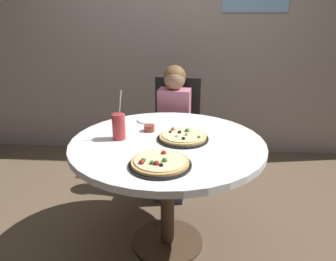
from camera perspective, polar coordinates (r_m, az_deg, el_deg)
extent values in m
plane|color=brown|center=(2.38, -0.09, -18.78)|extent=(8.00, 8.00, 0.00)
cube|color=#A8998E|center=(3.51, 2.02, 19.40)|extent=(5.20, 0.12, 2.90)
cylinder|color=white|center=(2.01, -0.10, -2.37)|extent=(1.18, 1.18, 0.04)
cylinder|color=#4C3826|center=(2.17, -0.10, -11.28)|extent=(0.09, 0.09, 0.69)
cylinder|color=#4C3826|center=(2.38, -0.09, -18.59)|extent=(0.48, 0.48, 0.02)
cube|color=black|center=(2.86, 1.09, -1.77)|extent=(0.44, 0.44, 0.04)
cube|color=black|center=(2.94, 1.70, 4.23)|extent=(0.40, 0.08, 0.52)
cylinder|color=black|center=(2.83, -2.93, -7.04)|extent=(0.04, 0.04, 0.41)
cylinder|color=black|center=(2.78, 3.97, -7.61)|extent=(0.04, 0.04, 0.41)
cylinder|color=black|center=(3.13, -1.51, -4.23)|extent=(0.04, 0.04, 0.41)
cylinder|color=black|center=(3.08, 4.71, -4.69)|extent=(0.04, 0.04, 0.41)
cube|color=#3F4766|center=(2.80, 0.57, -6.88)|extent=(0.27, 0.34, 0.45)
cube|color=#CC728C|center=(2.76, 1.10, 2.70)|extent=(0.28, 0.19, 0.44)
sphere|color=#997051|center=(2.68, 1.14, 8.82)|extent=(0.17, 0.17, 0.17)
sphere|color=brown|center=(2.70, 1.21, 9.32)|extent=(0.18, 0.18, 0.18)
cylinder|color=black|center=(1.69, -1.37, -5.94)|extent=(0.32, 0.32, 0.01)
cylinder|color=tan|center=(1.68, -1.38, -5.52)|extent=(0.30, 0.30, 0.02)
cylinder|color=beige|center=(1.68, -1.38, -5.18)|extent=(0.27, 0.27, 0.01)
sphere|color=#387F33|center=(1.66, -4.27, -5.17)|extent=(0.03, 0.03, 0.03)
sphere|color=#B2231E|center=(1.63, -2.01, -5.71)|extent=(0.03, 0.03, 0.03)
sphere|color=#B2231E|center=(1.74, -0.66, -3.87)|extent=(0.03, 0.03, 0.03)
sphere|color=#387F33|center=(1.64, -2.75, -5.61)|extent=(0.03, 0.03, 0.03)
sphere|color=#B2231E|center=(1.64, -4.61, -5.53)|extent=(0.03, 0.03, 0.03)
sphere|color=black|center=(1.61, -1.11, -6.00)|extent=(0.02, 0.02, 0.02)
sphere|color=#387F33|center=(1.66, -0.57, -5.19)|extent=(0.03, 0.03, 0.03)
cylinder|color=black|center=(2.02, 2.59, -1.39)|extent=(0.31, 0.31, 0.01)
cylinder|color=#D8B266|center=(2.02, 2.59, -1.02)|extent=(0.29, 0.29, 0.02)
cylinder|color=beige|center=(2.02, 2.60, -0.73)|extent=(0.26, 0.26, 0.01)
sphere|color=beige|center=(1.97, 1.53, -1.00)|extent=(0.02, 0.02, 0.02)
sphere|color=beige|center=(2.00, 3.29, -0.68)|extent=(0.03, 0.03, 0.03)
sphere|color=black|center=(1.94, 2.69, -1.39)|extent=(0.02, 0.02, 0.02)
sphere|color=beige|center=(2.09, 0.99, 0.34)|extent=(0.03, 0.03, 0.03)
sphere|color=black|center=(2.04, 0.40, -0.24)|extent=(0.02, 0.02, 0.02)
sphere|color=#B2231E|center=(2.08, 0.83, 0.14)|extent=(0.02, 0.02, 0.02)
sphere|color=black|center=(2.03, 2.01, -0.30)|extent=(0.02, 0.02, 0.02)
sphere|color=#387F33|center=(1.96, 5.41, -1.15)|extent=(0.02, 0.02, 0.02)
sphere|color=#387F33|center=(2.06, 3.37, -0.01)|extent=(0.03, 0.03, 0.03)
cylinder|color=#B73333|center=(2.03, -8.54, 0.66)|extent=(0.08, 0.08, 0.16)
cylinder|color=white|center=(1.99, -8.37, 3.86)|extent=(0.04, 0.02, 0.22)
cylinder|color=brown|center=(2.16, -3.27, 0.40)|extent=(0.07, 0.07, 0.04)
cylinder|color=white|center=(2.37, -3.15, 1.82)|extent=(0.18, 0.18, 0.01)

